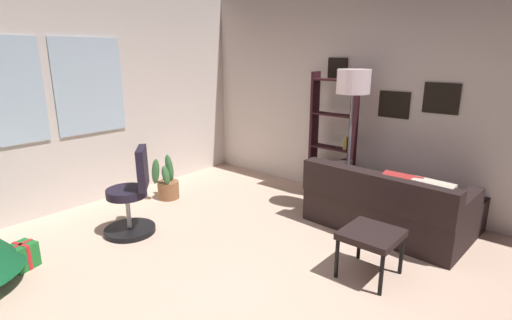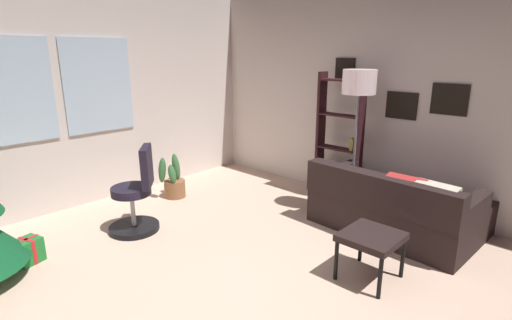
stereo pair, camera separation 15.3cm
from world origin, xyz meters
name	(u,v)px [view 1 (the left image)]	position (x,y,z in m)	size (l,w,h in m)	color
ground_plane	(273,295)	(0.00, 0.00, -0.05)	(5.04, 6.24, 0.10)	beige
wall_back_with_windows	(78,97)	(-0.02, 3.17, 1.42)	(5.04, 0.12, 2.82)	beige
wall_right_with_frames	(403,99)	(2.57, 0.00, 1.41)	(0.12, 6.24, 2.82)	beige
couch	(399,207)	(1.90, -0.33, 0.27)	(1.52, 1.79, 0.77)	black
footstool	(371,237)	(0.76, -0.51, 0.38)	(0.50, 0.48, 0.44)	black
gift_box_green	(22,256)	(-1.25, 2.02, 0.12)	(0.27, 0.25, 0.25)	#1E722D
office_chair	(132,200)	(-0.14, 1.89, 0.39)	(0.59, 0.58, 0.98)	black
bookshelf	(333,145)	(2.30, 0.79, 0.75)	(0.18, 0.64, 1.72)	#311419
floor_lamp	(353,91)	(1.93, 0.35, 1.53)	(0.39, 0.39, 1.78)	slate
potted_plant	(167,184)	(0.75, 2.47, 0.21)	(0.38, 0.32, 0.62)	brown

